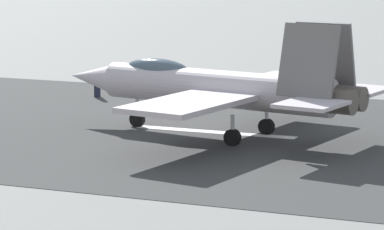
% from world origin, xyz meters
% --- Properties ---
extents(ground_plane, '(400.00, 400.00, 0.00)m').
position_xyz_m(ground_plane, '(0.00, 0.00, 0.00)').
color(ground_plane, slate).
extents(runway_strip, '(240.00, 26.00, 0.02)m').
position_xyz_m(runway_strip, '(-0.02, 0.00, 0.01)').
color(runway_strip, '#343535').
rests_on(runway_strip, ground).
extents(fighter_jet, '(16.39, 14.73, 5.53)m').
position_xyz_m(fighter_jet, '(-1.16, 0.88, 2.34)').
color(fighter_jet, '#B1ACB6').
rests_on(fighter_jet, ground).
extents(crew_person, '(0.55, 0.50, 1.66)m').
position_xyz_m(crew_person, '(9.70, -7.79, 0.83)').
color(crew_person, '#1E2338').
rests_on(crew_person, ground).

